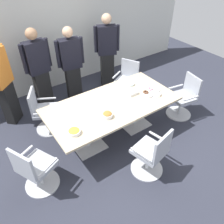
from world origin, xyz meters
TOP-DOWN VIEW (x-y plane):
  - ground_plane at (0.00, 0.00)m, footprint 10.00×10.00m
  - back_wall at (0.00, 2.40)m, footprint 8.00×0.10m
  - conference_table at (0.00, 0.00)m, footprint 2.40×1.20m
  - office_chair_0 at (1.03, 0.87)m, footprint 0.73×0.73m
  - office_chair_1 at (-1.00, 0.88)m, footprint 0.73×0.73m
  - office_chair_2 at (-1.62, -0.34)m, footprint 0.72×0.72m
  - office_chair_3 at (-0.00, -1.10)m, footprint 0.64×0.64m
  - office_chair_4 at (1.62, -0.34)m, footprint 0.63×0.63m
  - person_standing_0 at (-1.46, 1.56)m, footprint 0.49×0.49m
  - person_standing_1 at (-0.69, 1.70)m, footprint 0.61×0.26m
  - person_standing_2 at (-0.01, 1.55)m, footprint 0.62×0.29m
  - person_standing_3 at (1.00, 1.64)m, footprint 0.59×0.38m
  - snack_bowl_chips_yellow at (-0.92, -0.31)m, footprint 0.20×0.20m
  - snack_bowl_pretzels at (-0.28, -0.28)m, footprint 0.17×0.17m
  - donut_platter at (0.82, -0.17)m, footprint 0.35×0.35m
  - plate_stack at (0.67, 0.32)m, footprint 0.19×0.19m
  - napkin_pile at (0.49, 0.05)m, footprint 0.20×0.20m

SIDE VIEW (x-z plane):
  - ground_plane at x=0.00m, z-range -0.01..0.00m
  - office_chair_0 at x=1.03m, z-range -0.05..0.86m
  - office_chair_1 at x=-1.00m, z-range -0.05..0.86m
  - office_chair_2 at x=-1.62m, z-range -0.05..0.86m
  - office_chair_3 at x=0.00m, z-range -0.05..0.86m
  - office_chair_4 at x=1.62m, z-range -0.05..0.86m
  - conference_table at x=0.00m, z-range 0.25..1.00m
  - plate_stack at x=0.67m, z-range 0.75..0.79m
  - donut_platter at x=0.82m, z-range 0.75..0.79m
  - napkin_pile at x=0.49m, z-range 0.75..0.81m
  - snack_bowl_chips_yellow at x=-0.92m, z-range 0.75..0.83m
  - snack_bowl_pretzels at x=-0.28m, z-range 0.75..0.85m
  - person_standing_2 at x=-0.01m, z-range 0.03..1.75m
  - person_standing_1 at x=-0.69m, z-range 0.04..1.82m
  - person_standing_3 at x=1.00m, z-range 0.04..1.83m
  - person_standing_0 at x=-1.46m, z-range 0.05..1.90m
  - back_wall at x=0.00m, z-range 0.00..2.80m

